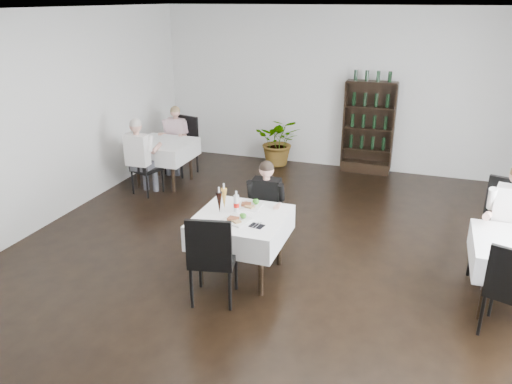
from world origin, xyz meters
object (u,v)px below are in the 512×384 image
Objects in this scene: wine_shelf at (368,129)px; main_table at (241,227)px; potted_tree at (279,141)px; diner_main at (265,202)px.

wine_shelf is 1.70× the size of main_table.
wine_shelf reaches higher than potted_tree.
potted_tree is (-1.69, -0.11, -0.36)m from wine_shelf.
potted_tree is at bearing -176.13° from wine_shelf.
wine_shelf reaches higher than main_table.
wine_shelf is at bearing 78.22° from main_table.
diner_main is (0.90, -3.63, 0.25)m from potted_tree.
diner_main reaches higher than potted_tree.
wine_shelf is 4.41m from main_table.
wine_shelf is at bearing 3.87° from potted_tree.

